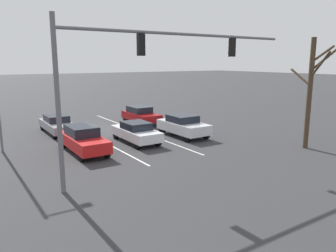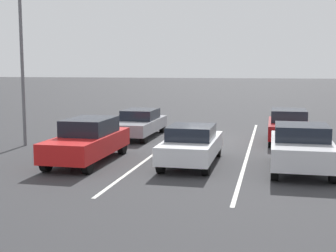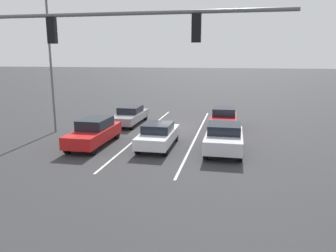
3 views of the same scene
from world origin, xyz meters
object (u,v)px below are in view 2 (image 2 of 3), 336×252
at_px(car_red_rightlane_front, 88,140).
at_px(car_gray_rightlane_second, 140,123).
at_px(street_lamp_right_shoulder, 24,22).
at_px(car_white_midlane_front, 192,144).
at_px(car_silver_leftlane_front, 301,147).
at_px(car_maroon_leftlane_second, 289,125).

distance_m(car_red_rightlane_front, car_gray_rightlane_second, 6.19).
height_order(car_gray_rightlane_second, street_lamp_right_shoulder, street_lamp_right_shoulder).
relative_size(car_white_midlane_front, car_silver_leftlane_front, 1.01).
height_order(car_silver_leftlane_front, car_maroon_leftlane_second, car_silver_leftlane_front).
height_order(car_gray_rightlane_second, car_maroon_leftlane_second, car_maroon_leftlane_second).
bearing_deg(car_white_midlane_front, street_lamp_right_shoulder, -17.01).
xyz_separation_m(car_white_midlane_front, car_red_rightlane_front, (3.71, 0.37, 0.08)).
bearing_deg(car_white_midlane_front, car_maroon_leftlane_second, -121.13).
distance_m(car_white_midlane_front, car_maroon_leftlane_second, 6.71).
distance_m(car_red_rightlane_front, car_maroon_leftlane_second, 9.42).
xyz_separation_m(car_white_midlane_front, car_maroon_leftlane_second, (-3.47, -5.74, 0.05)).
bearing_deg(street_lamp_right_shoulder, car_silver_leftlane_front, 167.33).
bearing_deg(car_maroon_leftlane_second, car_gray_rightlane_second, -0.68).
bearing_deg(car_red_rightlane_front, street_lamp_right_shoulder, -34.72).
relative_size(car_red_rightlane_front, car_maroon_leftlane_second, 1.12).
xyz_separation_m(car_red_rightlane_front, street_lamp_right_shoulder, (3.88, -2.69, 4.51)).
xyz_separation_m(car_white_midlane_front, street_lamp_right_shoulder, (7.59, -2.32, 4.59)).
height_order(car_white_midlane_front, car_gray_rightlane_second, car_white_midlane_front).
bearing_deg(car_maroon_leftlane_second, car_white_midlane_front, 58.87).
bearing_deg(car_gray_rightlane_second, car_silver_leftlane_front, 140.26).
distance_m(car_silver_leftlane_front, street_lamp_right_shoulder, 12.40).
distance_m(car_white_midlane_front, street_lamp_right_shoulder, 9.16).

